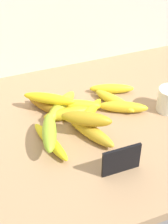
# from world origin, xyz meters

# --- Properties ---
(counter_top) EXTENTS (1.10, 0.76, 0.03)m
(counter_top) POSITION_xyz_m (0.00, 0.00, 0.01)
(counter_top) COLOR tan
(counter_top) RESTS_ON ground
(chalkboard_sign) EXTENTS (0.11, 0.02, 0.08)m
(chalkboard_sign) POSITION_xyz_m (0.02, -0.22, 0.07)
(chalkboard_sign) COLOR black
(chalkboard_sign) RESTS_ON counter_top
(banana_0) EXTENTS (0.10, 0.17, 0.04)m
(banana_0) POSITION_xyz_m (0.14, 0.06, 0.05)
(banana_0) COLOR yellow
(banana_0) RESTS_ON counter_top
(banana_1) EXTENTS (0.16, 0.16, 0.04)m
(banana_1) POSITION_xyz_m (-0.04, 0.10, 0.05)
(banana_1) COLOR gold
(banana_1) RESTS_ON counter_top
(banana_2) EXTENTS (0.15, 0.14, 0.03)m
(banana_2) POSITION_xyz_m (0.03, 0.04, 0.05)
(banana_2) COLOR yellow
(banana_2) RESTS_ON counter_top
(banana_3) EXTENTS (0.11, 0.19, 0.04)m
(banana_3) POSITION_xyz_m (-0.00, -0.06, 0.05)
(banana_3) COLOR gold
(banana_3) RESTS_ON counter_top
(banana_4) EXTENTS (0.16, 0.05, 0.04)m
(banana_4) POSITION_xyz_m (-0.03, 0.05, 0.05)
(banana_4) COLOR gold
(banana_4) RESTS_ON counter_top
(banana_5) EXTENTS (0.12, 0.17, 0.04)m
(banana_5) POSITION_xyz_m (-0.08, 0.11, 0.05)
(banana_5) COLOR #A16E15
(banana_5) RESTS_ON counter_top
(banana_6) EXTENTS (0.16, 0.09, 0.03)m
(banana_6) POSITION_xyz_m (0.16, 0.14, 0.05)
(banana_6) COLOR yellow
(banana_6) RESTS_ON counter_top
(banana_7) EXTENTS (0.16, 0.11, 0.04)m
(banana_7) POSITION_xyz_m (0.15, 0.02, 0.05)
(banana_7) COLOR gold
(banana_7) RESTS_ON counter_top
(banana_8) EXTENTS (0.07, 0.19, 0.03)m
(banana_8) POSITION_xyz_m (-0.12, -0.05, 0.05)
(banana_8) COLOR yellow
(banana_8) RESTS_ON counter_top
(banana_9) EXTENTS (0.17, 0.10, 0.04)m
(banana_9) POSITION_xyz_m (0.01, 0.08, 0.05)
(banana_9) COLOR yellow
(banana_9) RESTS_ON counter_top
(banana_10) EXTENTS (0.09, 0.17, 0.04)m
(banana_10) POSITION_xyz_m (-0.13, -0.05, 0.08)
(banana_10) COLOR #91BB2B
(banana_10) RESTS_ON banana_8
(banana_11) EXTENTS (0.15, 0.12, 0.04)m
(banana_11) POSITION_xyz_m (-0.01, -0.04, 0.09)
(banana_11) COLOR #B9901B
(banana_11) RESTS_ON banana_3
(banana_12) EXTENTS (0.16, 0.13, 0.04)m
(banana_12) POSITION_xyz_m (-0.08, 0.11, 0.08)
(banana_12) COLOR yellow
(banana_12) RESTS_ON banana_5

